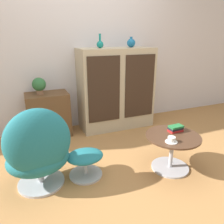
% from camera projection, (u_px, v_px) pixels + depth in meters
% --- Properties ---
extents(ground_plane, '(12.00, 12.00, 0.00)m').
position_uv_depth(ground_plane, '(121.00, 174.00, 2.33)').
color(ground_plane, '#A87542').
extents(wall_back, '(6.40, 0.06, 2.60)m').
position_uv_depth(wall_back, '(80.00, 42.00, 3.21)').
color(wall_back, silver).
rests_on(wall_back, ground_plane).
extents(sideboard, '(1.13, 0.48, 1.22)m').
position_uv_depth(sideboard, '(116.00, 89.00, 3.37)').
color(sideboard, tan).
rests_on(sideboard, ground_plane).
extents(tv_console, '(0.58, 0.40, 0.63)m').
position_uv_depth(tv_console, '(49.00, 115.00, 3.14)').
color(tv_console, brown).
rests_on(tv_console, ground_plane).
extents(egg_chair, '(0.65, 0.61, 0.83)m').
position_uv_depth(egg_chair, '(38.00, 151.00, 2.01)').
color(egg_chair, '#B7B7BC').
rests_on(egg_chair, ground_plane).
extents(ottoman, '(0.38, 0.35, 0.27)m').
position_uv_depth(ottoman, '(85.00, 160.00, 2.25)').
color(ottoman, '#B7B7BC').
rests_on(ottoman, ground_plane).
extents(coffee_table, '(0.58, 0.58, 0.40)m').
position_uv_depth(coffee_table, '(172.00, 148.00, 2.35)').
color(coffee_table, '#B7B7BC').
rests_on(coffee_table, ground_plane).
extents(vase_leftmost, '(0.10, 0.10, 0.19)m').
position_uv_depth(vase_leftmost, '(100.00, 44.00, 3.06)').
color(vase_leftmost, '#147A75').
rests_on(vase_leftmost, sideboard).
extents(vase_inner_left, '(0.12, 0.12, 0.15)m').
position_uv_depth(vase_inner_left, '(131.00, 43.00, 3.24)').
color(vase_inner_left, '#196699').
rests_on(vase_inner_left, sideboard).
extents(potted_plant, '(0.18, 0.18, 0.23)m').
position_uv_depth(potted_plant, '(39.00, 85.00, 2.96)').
color(potted_plant, '#996B4C').
rests_on(potted_plant, tv_console).
extents(teacup, '(0.12, 0.12, 0.06)m').
position_uv_depth(teacup, '(171.00, 140.00, 2.16)').
color(teacup, white).
rests_on(teacup, coffee_table).
extents(book_stack, '(0.16, 0.10, 0.07)m').
position_uv_depth(book_stack, '(176.00, 128.00, 2.39)').
color(book_stack, red).
rests_on(book_stack, coffee_table).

